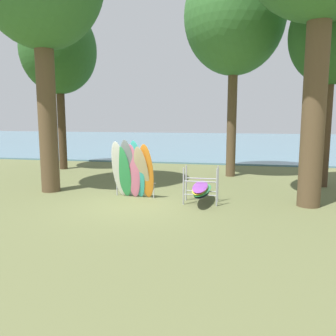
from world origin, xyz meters
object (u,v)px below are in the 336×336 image
at_px(tree_far_right_back, 234,17).
at_px(board_storage_rack, 201,189).
at_px(tree_far_left_back, 332,36).
at_px(tree_mid_behind, 58,51).
at_px(leaning_board_pile, 133,171).

distance_m(tree_far_right_back, board_storage_rack, 9.00).
distance_m(tree_far_left_back, board_storage_rack, 8.20).
relative_size(tree_mid_behind, tree_far_left_back, 1.08).
xyz_separation_m(tree_mid_behind, tree_far_right_back, (9.17, -0.54, 1.10)).
bearing_deg(board_storage_rack, tree_far_left_back, 38.77).
height_order(tree_mid_behind, board_storage_rack, tree_mid_behind).
relative_size(tree_far_left_back, tree_far_right_back, 0.79).
xyz_separation_m(tree_mid_behind, leaning_board_pile, (5.83, -5.95, -5.35)).
relative_size(tree_mid_behind, tree_far_right_back, 0.86).
bearing_deg(board_storage_rack, tree_mid_behind, 143.32).
distance_m(tree_mid_behind, tree_far_right_back, 9.25).
relative_size(tree_far_right_back, board_storage_rack, 4.78).
height_order(tree_far_left_back, board_storage_rack, tree_far_left_back).
distance_m(leaning_board_pile, board_storage_rack, 2.55).
height_order(tree_far_left_back, tree_far_right_back, tree_far_right_back).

